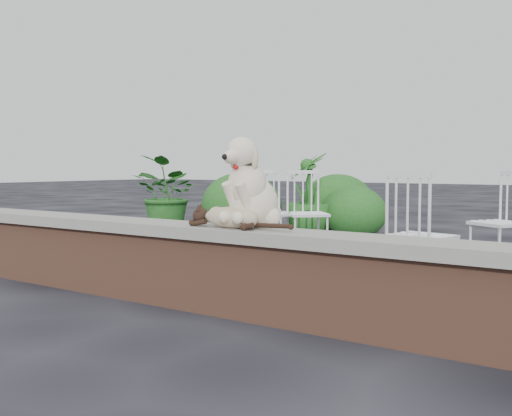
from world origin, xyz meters
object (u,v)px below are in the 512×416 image
Objects in this scene: cat at (231,216)px; chair_d at (500,221)px; potted_plant_b at (308,195)px; dog at (254,182)px; chair_c at (421,234)px; chair_b at (256,212)px; chair_a at (307,213)px; potted_plant_a at (169,193)px; chair_e at (274,212)px.

cat is 2.96m from chair_d.
potted_plant_b reaches higher than cat.
dog is 0.52× the size of potted_plant_b.
chair_c is 2.59m from chair_b.
chair_c is at bearing -82.17° from chair_a.
potted_plant_a is at bearing 165.54° from chair_b.
dog is 1.43m from chair_c.
chair_d is 5.02m from potted_plant_a.
cat is at bearing -113.10° from dog.
chair_e is 1.70m from potted_plant_b.
chair_e is (-1.38, 2.36, -0.41)m from dog.
potted_plant_a is (-3.98, 3.43, -0.31)m from dog.
chair_b and chair_d have the same top height.
chair_e is at bearing 30.21° from chair_b.
chair_b reaches higher than cat.
chair_c is 1.00× the size of chair_e.
chair_a is (-0.96, 2.67, -0.19)m from cat.
chair_e is at bearing -142.62° from chair_d.
cat is 0.81× the size of potted_plant_b.
chair_c is (0.82, 1.30, -0.19)m from cat.
chair_e is at bearing 122.41° from cat.
chair_d is 2.02m from chair_a.
potted_plant_a is (-2.60, 1.07, 0.10)m from chair_e.
cat is 1.00× the size of chair_a.
potted_plant_b is (-1.87, 3.99, -0.30)m from dog.
chair_b is 1.00× the size of chair_a.
potted_plant_a is at bearing 62.15° from chair_e.
cat is at bearing -47.36° from chair_b.
chair_c reaches higher than cat.
dog reaches higher than chair_c.
dog is at bearing -154.99° from chair_e.
cat is 2.87m from chair_b.
cat is 1.00× the size of chair_e.
potted_plant_a is (-4.95, 0.82, 0.10)m from chair_d.
chair_b is at bearing -80.28° from potted_plant_b.
potted_plant_b is (-1.79, 4.14, -0.08)m from cat.
potted_plant_a is at bearing 142.38° from cat.
potted_plant_b reaches higher than chair_a.
cat is at bearing -114.87° from chair_a.
chair_e is 0.37m from chair_a.
dog is 2.76m from chair_a.
chair_a is (-1.04, 2.52, -0.41)m from dog.
chair_b is 1.73m from potted_plant_b.
dog is 2.81m from chair_b.
chair_c and chair_b have the same top height.
chair_a is (0.34, 0.16, 0.00)m from chair_e.
chair_e is (-2.36, -0.25, 0.00)m from chair_d.
cat is 5.30m from potted_plant_a.
chair_a is at bearing -70.37° from chair_e.
dog is at bearing -79.18° from chair_d.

